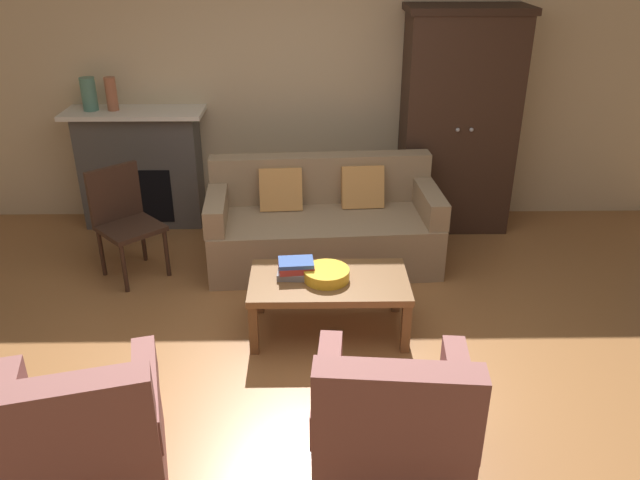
% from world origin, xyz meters
% --- Properties ---
extents(ground_plane, '(9.60, 9.60, 0.00)m').
position_xyz_m(ground_plane, '(0.00, 0.00, 0.00)').
color(ground_plane, '#9E6638').
extents(back_wall, '(7.20, 0.10, 2.80)m').
position_xyz_m(back_wall, '(0.00, 2.55, 1.40)').
color(back_wall, beige).
rests_on(back_wall, ground).
extents(fireplace, '(1.26, 0.48, 1.12)m').
position_xyz_m(fireplace, '(-1.55, 2.30, 0.57)').
color(fireplace, '#4C4947').
rests_on(fireplace, ground).
extents(armoire, '(1.06, 0.57, 2.02)m').
position_xyz_m(armoire, '(1.40, 2.22, 1.01)').
color(armoire, '#382319').
rests_on(armoire, ground).
extents(couch, '(1.97, 0.97, 0.86)m').
position_xyz_m(couch, '(0.16, 1.48, 0.32)').
color(couch, '#937A5B').
rests_on(couch, ground).
extents(coffee_table, '(1.10, 0.60, 0.42)m').
position_xyz_m(coffee_table, '(0.17, 0.38, 0.37)').
color(coffee_table, brown).
rests_on(coffee_table, ground).
extents(fruit_bowl, '(0.32, 0.32, 0.08)m').
position_xyz_m(fruit_bowl, '(0.16, 0.38, 0.46)').
color(fruit_bowl, gold).
rests_on(fruit_bowl, coffee_table).
extents(book_stack, '(0.26, 0.20, 0.12)m').
position_xyz_m(book_stack, '(-0.06, 0.43, 0.48)').
color(book_stack, gray).
rests_on(book_stack, coffee_table).
extents(mantel_vase_jade, '(0.13, 0.13, 0.29)m').
position_xyz_m(mantel_vase_jade, '(-1.93, 2.28, 1.27)').
color(mantel_vase_jade, slate).
rests_on(mantel_vase_jade, fireplace).
extents(mantel_vase_terracotta, '(0.10, 0.10, 0.30)m').
position_xyz_m(mantel_vase_terracotta, '(-1.73, 2.28, 1.27)').
color(mantel_vase_terracotta, '#A86042').
rests_on(mantel_vase_terracotta, fireplace).
extents(armchair_near_left, '(0.93, 0.93, 0.88)m').
position_xyz_m(armchair_near_left, '(-1.08, -1.05, 0.32)').
color(armchair_near_left, '#935B56').
rests_on(armchair_near_left, ground).
extents(armchair_near_right, '(0.84, 0.83, 0.88)m').
position_xyz_m(armchair_near_right, '(0.45, -0.97, 0.32)').
color(armchair_near_right, '#935B56').
rests_on(armchair_near_right, ground).
extents(side_chair_wooden, '(0.62, 0.62, 0.90)m').
position_xyz_m(side_chair_wooden, '(-1.46, 1.29, 0.51)').
color(side_chair_wooden, '#382319').
rests_on(side_chair_wooden, ground).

